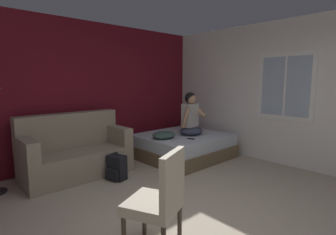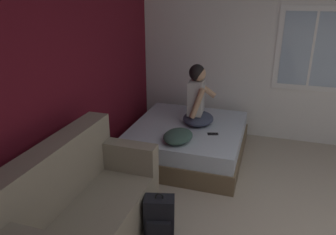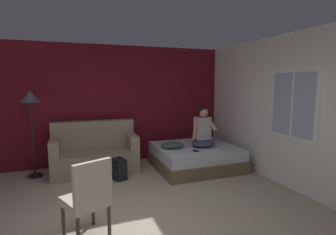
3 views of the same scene
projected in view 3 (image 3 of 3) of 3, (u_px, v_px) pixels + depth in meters
name	position (u px, v px, depth m)	size (l,w,h in m)	color
ground_plane	(134.00, 231.00, 3.28)	(40.00, 40.00, 0.00)	tan
wall_back_accent	(103.00, 105.00, 6.02)	(10.75, 0.16, 2.70)	maroon
wall_side_with_window	(317.00, 114.00, 4.12)	(0.19, 7.50, 2.70)	silver
bed	(195.00, 157.00, 5.75)	(1.73, 1.59, 0.48)	brown
couch	(95.00, 153.00, 5.48)	(1.71, 0.83, 1.04)	gray
side_chair	(88.00, 196.00, 3.05)	(0.61, 0.61, 0.98)	#382D23
person_seated	(203.00, 130.00, 5.62)	(0.54, 0.47, 0.88)	#383D51
backpack	(119.00, 169.00, 5.04)	(0.29, 0.34, 0.46)	black
throw_pillow	(173.00, 145.00, 5.52)	(0.48, 0.36, 0.14)	#385147
cell_phone	(196.00, 151.00, 5.28)	(0.07, 0.14, 0.01)	black
floor_lamp	(31.00, 105.00, 5.02)	(0.36, 0.36, 1.70)	black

